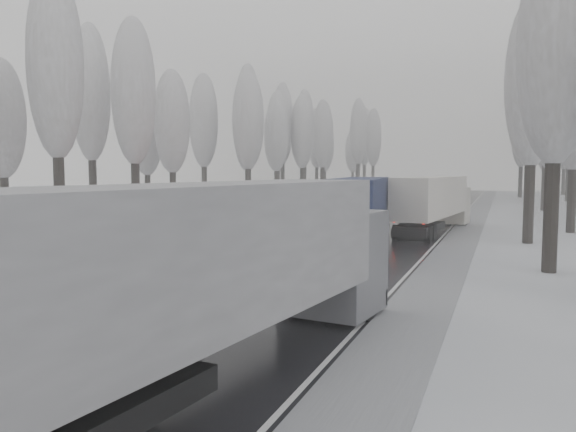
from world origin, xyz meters
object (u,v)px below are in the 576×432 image
Objects in this scene: truck_grey_tarp at (215,267)px; truck_cream_box at (435,200)px; truck_blue_box at (361,207)px; box_truck_distant at (442,190)px; truck_red_white at (230,213)px; truck_red_red at (226,204)px.

truck_cream_box is at bearing 95.86° from truck_grey_tarp.
truck_blue_box is 2.34× the size of box_truck_distant.
truck_blue_box is at bearing 23.37° from truck_red_white.
truck_grey_tarp is at bearing -85.32° from truck_cream_box.
truck_blue_box is 67.35m from box_truck_distant.
box_truck_distant is at bearing 83.71° from truck_blue_box.
truck_grey_tarp is 23.02m from truck_red_white.
truck_blue_box is at bearing -95.77° from box_truck_distant.
truck_grey_tarp is 90.80m from box_truck_distant.
truck_blue_box is at bearing -100.38° from truck_cream_box.
truck_cream_box is 56.57m from box_truck_distant.
truck_red_red reaches higher than box_truck_distant.
truck_red_red is at bearing 124.65° from truck_grey_tarp.
truck_red_white is (-11.26, -13.71, -0.37)m from truck_cream_box.
truck_blue_box is 1.01× the size of truck_cream_box.
truck_grey_tarp reaches higher than truck_red_white.
truck_red_white is 1.00× the size of truck_red_red.
truck_red_white is at bearing -59.52° from truck_red_red.
box_truck_distant is (-1.67, 67.32, -1.20)m from truck_blue_box.
truck_red_red is at bearing -106.86° from box_truck_distant.
truck_blue_box is 13.31m from truck_red_red.
truck_cream_box is (3.35, 10.98, -0.01)m from truck_blue_box.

